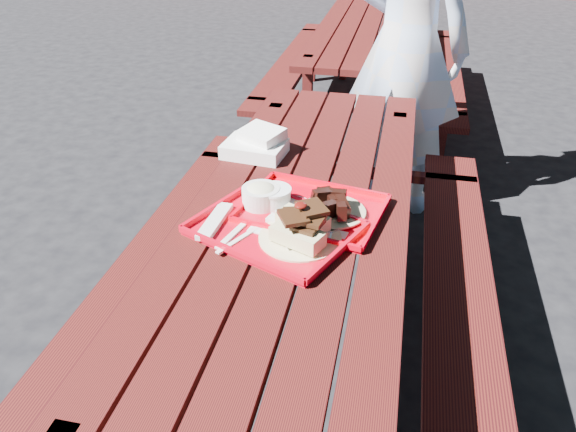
# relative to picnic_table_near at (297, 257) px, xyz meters

# --- Properties ---
(ground) EXTENTS (60.00, 60.00, 0.00)m
(ground) POSITION_rel_picnic_table_near_xyz_m (0.00, 0.00, -0.56)
(ground) COLOR black
(ground) RESTS_ON ground
(picnic_table_near) EXTENTS (1.41, 2.40, 0.75)m
(picnic_table_near) POSITION_rel_picnic_table_near_xyz_m (0.00, 0.00, 0.00)
(picnic_table_near) COLOR #49140E
(picnic_table_near) RESTS_ON ground
(picnic_table_far) EXTENTS (1.41, 2.40, 0.75)m
(picnic_table_far) POSITION_rel_picnic_table_near_xyz_m (0.00, 2.80, 0.00)
(picnic_table_far) COLOR #49140E
(picnic_table_far) RESTS_ON ground
(near_tray) EXTENTS (0.58, 0.53, 0.15)m
(near_tray) POSITION_rel_picnic_table_near_xyz_m (-0.04, -0.12, 0.23)
(near_tray) COLOR red
(near_tray) RESTS_ON picnic_table_near
(far_tray) EXTENTS (0.51, 0.43, 0.08)m
(far_tray) POSITION_rel_picnic_table_near_xyz_m (0.04, -0.01, 0.21)
(far_tray) COLOR red
(far_tray) RESTS_ON picnic_table_near
(white_cloth) EXTENTS (0.26, 0.23, 0.10)m
(white_cloth) POSITION_rel_picnic_table_near_xyz_m (-0.25, 0.40, 0.23)
(white_cloth) COLOR white
(white_cloth) RESTS_ON picnic_table_near
(person) EXTENTS (0.79, 0.65, 1.86)m
(person) POSITION_rel_picnic_table_near_xyz_m (0.29, 1.49, 0.37)
(person) COLOR #B7D0F7
(person) RESTS_ON ground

